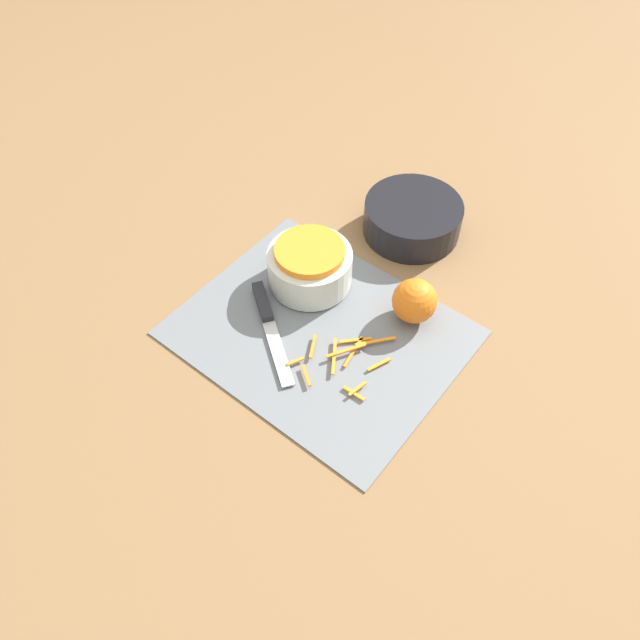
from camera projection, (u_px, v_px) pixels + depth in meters
ground_plane at (320, 333)px, 1.07m from camera, size 4.00×4.00×0.00m
cutting_board at (320, 332)px, 1.07m from camera, size 0.46×0.37×0.01m
bowl_speckled at (310, 265)px, 1.11m from camera, size 0.15×0.15×0.08m
bowl_dark at (412, 218)px, 1.21m from camera, size 0.19×0.19×0.07m
knife at (266, 314)px, 1.08m from camera, size 0.19×0.14×0.02m
orange_left at (415, 301)px, 1.06m from camera, size 0.08×0.08×0.08m
peel_pile at (346, 357)px, 1.03m from camera, size 0.14×0.17×0.01m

